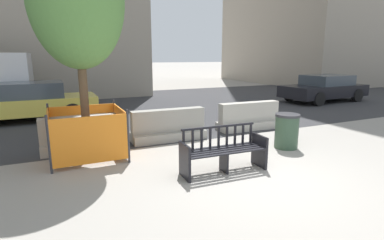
# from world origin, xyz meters

# --- Properties ---
(ground_plane) EXTENTS (200.00, 200.00, 0.00)m
(ground_plane) POSITION_xyz_m (0.00, 0.00, 0.00)
(ground_plane) COLOR gray
(street_asphalt) EXTENTS (120.00, 12.00, 0.01)m
(street_asphalt) POSITION_xyz_m (0.00, 8.70, 0.00)
(street_asphalt) COLOR #333335
(street_asphalt) RESTS_ON ground
(street_bench) EXTENTS (1.71, 0.59, 0.88)m
(street_bench) POSITION_xyz_m (-0.44, 0.53, 0.40)
(street_bench) COLOR black
(street_bench) RESTS_ON ground
(jersey_barrier_centre) EXTENTS (2.02, 0.73, 0.84)m
(jersey_barrier_centre) POSITION_xyz_m (-0.63, 3.13, 0.34)
(jersey_barrier_centre) COLOR gray
(jersey_barrier_centre) RESTS_ON ground
(jersey_barrier_left) EXTENTS (2.01, 0.71, 0.84)m
(jersey_barrier_left) POSITION_xyz_m (-2.76, 3.16, 0.34)
(jersey_barrier_left) COLOR #9E998E
(jersey_barrier_left) RESTS_ON ground
(jersey_barrier_right) EXTENTS (2.02, 0.73, 0.84)m
(jersey_barrier_right) POSITION_xyz_m (2.08, 3.26, 0.34)
(jersey_barrier_right) COLOR #ADA89E
(jersey_barrier_right) RESTS_ON ground
(construction_fence) EXTENTS (1.56, 1.56, 1.16)m
(construction_fence) POSITION_xyz_m (-2.77, 2.56, 0.58)
(construction_fence) COLOR #2D2D33
(construction_fence) RESTS_ON ground
(car_taxi_near) EXTENTS (4.66, 1.95, 1.34)m
(car_taxi_near) POSITION_xyz_m (-4.24, 7.51, 0.67)
(car_taxi_near) COLOR #DBC64C
(car_taxi_near) RESTS_ON ground
(car_sedan_mid) EXTENTS (4.53, 2.17, 1.31)m
(car_sedan_mid) POSITION_xyz_m (8.91, 6.54, 0.67)
(car_sedan_mid) COLOR black
(car_sedan_mid) RESTS_ON ground
(trash_bin) EXTENTS (0.59, 0.59, 0.85)m
(trash_bin) POSITION_xyz_m (1.77, 1.24, 0.43)
(trash_bin) COLOR #334C38
(trash_bin) RESTS_ON ground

